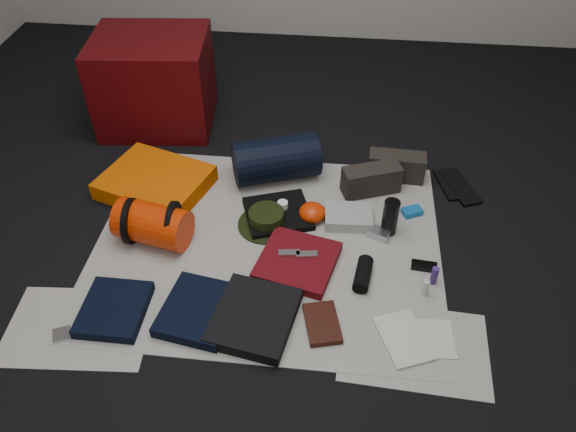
# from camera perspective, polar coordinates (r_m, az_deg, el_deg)

# --- Properties ---
(floor) EXTENTS (4.50, 4.50, 0.02)m
(floor) POSITION_cam_1_polar(r_m,az_deg,el_deg) (2.64, -2.09, -3.07)
(floor) COLOR black
(floor) RESTS_ON ground
(newspaper_mat) EXTENTS (1.60, 1.30, 0.01)m
(newspaper_mat) POSITION_cam_1_polar(r_m,az_deg,el_deg) (2.63, -2.09, -2.87)
(newspaper_mat) COLOR beige
(newspaper_mat) RESTS_ON floor
(newspaper_sheet_front_left) EXTENTS (0.61, 0.44, 0.00)m
(newspaper_sheet_front_left) POSITION_cam_1_polar(r_m,az_deg,el_deg) (2.48, -20.45, -10.51)
(newspaper_sheet_front_left) COLOR beige
(newspaper_sheet_front_left) RESTS_ON floor
(newspaper_sheet_front_right) EXTENTS (0.60, 0.43, 0.00)m
(newspaper_sheet_front_right) POSITION_cam_1_polar(r_m,az_deg,el_deg) (2.33, 12.65, -12.82)
(newspaper_sheet_front_right) COLOR beige
(newspaper_sheet_front_right) RESTS_ON floor
(red_cabinet) EXTENTS (0.68, 0.58, 0.53)m
(red_cabinet) POSITION_cam_1_polar(r_m,az_deg,el_deg) (3.41, -13.42, 13.14)
(red_cabinet) COLOR #450507
(red_cabinet) RESTS_ON floor
(sleeping_pad) EXTENTS (0.61, 0.55, 0.09)m
(sleeping_pad) POSITION_cam_1_polar(r_m,az_deg,el_deg) (2.98, -13.34, 3.35)
(sleeping_pad) COLOR #DC5702
(sleeping_pad) RESTS_ON newspaper_mat
(stuff_sack) EXTENTS (0.37, 0.26, 0.20)m
(stuff_sack) POSITION_cam_1_polar(r_m,az_deg,el_deg) (2.66, -13.59, -0.81)
(stuff_sack) COLOR red
(stuff_sack) RESTS_ON newspaper_mat
(sack_strap_left) EXTENTS (0.02, 0.22, 0.22)m
(sack_strap_left) POSITION_cam_1_polar(r_m,az_deg,el_deg) (2.68, -15.64, -0.49)
(sack_strap_left) COLOR black
(sack_strap_left) RESTS_ON newspaper_mat
(sack_strap_right) EXTENTS (0.03, 0.22, 0.22)m
(sack_strap_right) POSITION_cam_1_polar(r_m,az_deg,el_deg) (2.62, -11.55, -0.82)
(sack_strap_right) COLOR black
(sack_strap_right) RESTS_ON newspaper_mat
(navy_duffel) EXTENTS (0.49, 0.37, 0.23)m
(navy_duffel) POSITION_cam_1_polar(r_m,az_deg,el_deg) (2.94, -1.22, 5.79)
(navy_duffel) COLOR black
(navy_duffel) RESTS_ON newspaper_mat
(boonie_brim) EXTENTS (0.35, 0.35, 0.01)m
(boonie_brim) POSITION_cam_1_polar(r_m,az_deg,el_deg) (2.72, -2.20, -0.83)
(boonie_brim) COLOR black
(boonie_brim) RESTS_ON newspaper_mat
(boonie_crown) EXTENTS (0.17, 0.17, 0.08)m
(boonie_crown) POSITION_cam_1_polar(r_m,az_deg,el_deg) (2.69, -2.22, -0.19)
(boonie_crown) COLOR black
(boonie_crown) RESTS_ON boonie_brim
(hiking_boot_left) EXTENTS (0.31, 0.21, 0.15)m
(hiking_boot_left) POSITION_cam_1_polar(r_m,az_deg,el_deg) (2.90, 8.46, 3.65)
(hiking_boot_left) COLOR #292420
(hiking_boot_left) RESTS_ON newspaper_mat
(hiking_boot_right) EXTENTS (0.30, 0.12, 0.15)m
(hiking_boot_right) POSITION_cam_1_polar(r_m,az_deg,el_deg) (3.01, 10.96, 5.00)
(hiking_boot_right) COLOR #292420
(hiking_boot_right) RESTS_ON newspaper_mat
(flip_flop_left) EXTENTS (0.15, 0.27, 0.01)m
(flip_flop_left) POSITION_cam_1_polar(r_m,az_deg,el_deg) (3.07, 16.04, 3.08)
(flip_flop_left) COLOR black
(flip_flop_left) RESTS_ON floor
(flip_flop_right) EXTENTS (0.20, 0.31, 0.02)m
(flip_flop_right) POSITION_cam_1_polar(r_m,az_deg,el_deg) (3.07, 17.06, 2.84)
(flip_flop_right) COLOR black
(flip_flop_right) RESTS_ON floor
(trousers_navy_a) EXTENTS (0.26, 0.30, 0.05)m
(trousers_navy_a) POSITION_cam_1_polar(r_m,az_deg,el_deg) (2.45, -17.24, -9.03)
(trousers_navy_a) COLOR black
(trousers_navy_a) RESTS_ON newspaper_mat
(trousers_navy_b) EXTENTS (0.33, 0.36, 0.05)m
(trousers_navy_b) POSITION_cam_1_polar(r_m,az_deg,el_deg) (2.37, -9.08, -9.44)
(trousers_navy_b) COLOR black
(trousers_navy_b) RESTS_ON newspaper_mat
(trousers_charcoal) EXTENTS (0.37, 0.41, 0.06)m
(trousers_charcoal) POSITION_cam_1_polar(r_m,az_deg,el_deg) (2.32, -3.46, -10.26)
(trousers_charcoal) COLOR black
(trousers_charcoal) RESTS_ON newspaper_mat
(black_tshirt) EXTENTS (0.39, 0.37, 0.03)m
(black_tshirt) POSITION_cam_1_polar(r_m,az_deg,el_deg) (2.76, -1.03, 0.25)
(black_tshirt) COLOR black
(black_tshirt) RESTS_ON newspaper_mat
(red_shirt) EXTENTS (0.40, 0.40, 0.04)m
(red_shirt) POSITION_cam_1_polar(r_m,az_deg,el_deg) (2.52, 0.96, -4.63)
(red_shirt) COLOR #580910
(red_shirt) RESTS_ON newspaper_mat
(orange_stuff_sack) EXTENTS (0.17, 0.17, 0.09)m
(orange_stuff_sack) POSITION_cam_1_polar(r_m,az_deg,el_deg) (2.73, 2.49, 0.36)
(orange_stuff_sack) COLOR red
(orange_stuff_sack) RESTS_ON newspaper_mat
(first_aid_pouch) EXTENTS (0.24, 0.18, 0.06)m
(first_aid_pouch) POSITION_cam_1_polar(r_m,az_deg,el_deg) (2.74, 6.15, -0.08)
(first_aid_pouch) COLOR gray
(first_aid_pouch) RESTS_ON newspaper_mat
(water_bottle) EXTENTS (0.09, 0.09, 0.19)m
(water_bottle) POSITION_cam_1_polar(r_m,az_deg,el_deg) (2.67, 10.34, -0.12)
(water_bottle) COLOR black
(water_bottle) RESTS_ON newspaper_mat
(speaker) EXTENTS (0.09, 0.18, 0.07)m
(speaker) POSITION_cam_1_polar(r_m,az_deg,el_deg) (2.48, 7.63, -5.87)
(speaker) COLOR black
(speaker) RESTS_ON newspaper_mat
(compact_camera) EXTENTS (0.12, 0.09, 0.04)m
(compact_camera) POSITION_cam_1_polar(r_m,az_deg,el_deg) (2.68, 9.18, -1.75)
(compact_camera) COLOR #B1B1B6
(compact_camera) RESTS_ON newspaper_mat
(cyan_case) EXTENTS (0.11, 0.10, 0.03)m
(cyan_case) POSITION_cam_1_polar(r_m,az_deg,el_deg) (2.84, 12.49, 0.45)
(cyan_case) COLOR #10599D
(cyan_case) RESTS_ON newspaper_mat
(toiletry_purple) EXTENTS (0.03, 0.03, 0.09)m
(toiletry_purple) POSITION_cam_1_polar(r_m,az_deg,el_deg) (2.52, 14.64, -5.87)
(toiletry_purple) COLOR #3D216A
(toiletry_purple) RESTS_ON newspaper_mat
(toiletry_clear) EXTENTS (0.03, 0.03, 0.08)m
(toiletry_clear) POSITION_cam_1_polar(r_m,az_deg,el_deg) (2.47, 13.78, -7.09)
(toiletry_clear) COLOR #B7BCB8
(toiletry_clear) RESTS_ON newspaper_mat
(paperback_book) EXTENTS (0.18, 0.23, 0.03)m
(paperback_book) POSITION_cam_1_polar(r_m,az_deg,el_deg) (2.32, 3.49, -10.83)
(paperback_book) COLOR black
(paperback_book) RESTS_ON newspaper_mat
(map_booklet) EXTENTS (0.25, 0.30, 0.01)m
(map_booklet) POSITION_cam_1_polar(r_m,az_deg,el_deg) (2.33, 11.69, -12.07)
(map_booklet) COLOR beige
(map_booklet) RESTS_ON newspaper_mat
(map_printout) EXTENTS (0.16, 0.20, 0.01)m
(map_printout) POSITION_cam_1_polar(r_m,az_deg,el_deg) (2.36, 14.75, -11.95)
(map_printout) COLOR beige
(map_printout) RESTS_ON newspaper_mat
(sunglasses) EXTENTS (0.12, 0.06, 0.03)m
(sunglasses) POSITION_cam_1_polar(r_m,az_deg,el_deg) (2.59, 13.65, -4.96)
(sunglasses) COLOR black
(sunglasses) RESTS_ON newspaper_mat
(key_cluster) EXTENTS (0.09, 0.09, 0.01)m
(key_cluster) POSITION_cam_1_polar(r_m,az_deg,el_deg) (2.47, -22.00, -11.10)
(key_cluster) COLOR #B1B1B6
(key_cluster) RESTS_ON newspaper_mat
(tape_roll) EXTENTS (0.05, 0.05, 0.04)m
(tape_roll) POSITION_cam_1_polar(r_m,az_deg,el_deg) (2.76, -0.55, 1.14)
(tape_roll) COLOR silver
(tape_roll) RESTS_ON black_tshirt
(energy_bar_a) EXTENTS (0.10, 0.05, 0.01)m
(energy_bar_a) POSITION_cam_1_polar(r_m,az_deg,el_deg) (2.52, 0.11, -3.79)
(energy_bar_a) COLOR #B1B1B6
(energy_bar_a) RESTS_ON red_shirt
(energy_bar_b) EXTENTS (0.10, 0.05, 0.01)m
(energy_bar_b) POSITION_cam_1_polar(r_m,az_deg,el_deg) (2.51, 1.92, -3.92)
(energy_bar_b) COLOR #B1B1B6
(energy_bar_b) RESTS_ON red_shirt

